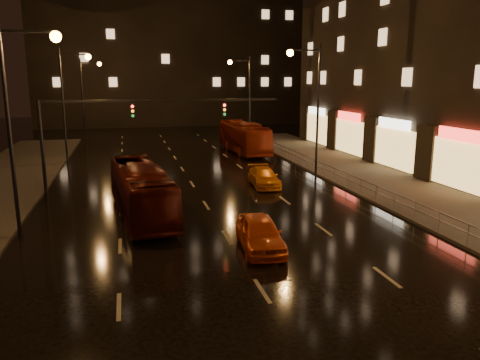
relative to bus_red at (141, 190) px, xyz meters
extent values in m
plane|color=black|center=(3.83, 5.22, -1.42)|extent=(140.00, 140.00, 0.00)
cube|color=#38332D|center=(17.33, 0.22, -1.35)|extent=(7.00, 70.00, 0.15)
cube|color=black|center=(7.83, 57.22, 16.58)|extent=(44.00, 16.00, 36.00)
cylinder|color=black|center=(-5.77, 5.22, 1.68)|extent=(0.22, 0.22, 6.20)
cube|color=black|center=(1.83, 5.22, 4.68)|extent=(15.20, 0.14, 0.14)
cube|color=black|center=(-0.17, 5.22, 4.03)|extent=(0.32, 0.18, 0.95)
cube|color=black|center=(5.83, 5.22, 4.03)|extent=(0.32, 0.18, 0.95)
sphere|color=#FF1E19|center=(-0.17, 5.10, 4.33)|extent=(0.18, 0.18, 0.18)
cylinder|color=#99999E|center=(14.03, 29.22, -0.77)|extent=(0.04, 0.04, 1.00)
cube|color=#99999E|center=(14.03, 3.22, -0.32)|extent=(0.05, 56.00, 0.05)
cube|color=#99999E|center=(14.03, 3.22, -0.72)|extent=(0.05, 56.00, 0.05)
imported|color=#4F120B|center=(0.00, 0.00, 0.00)|extent=(3.46, 10.41, 2.85)
imported|color=#99270F|center=(11.16, 20.98, 0.13)|extent=(2.98, 11.23, 3.10)
imported|color=#EE5816|center=(4.92, -6.71, -0.67)|extent=(2.16, 4.55, 1.50)
imported|color=orange|center=(8.71, 5.41, -0.79)|extent=(2.09, 4.51, 1.28)
camera|label=1|loc=(-0.64, -25.73, 6.04)|focal=35.00mm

